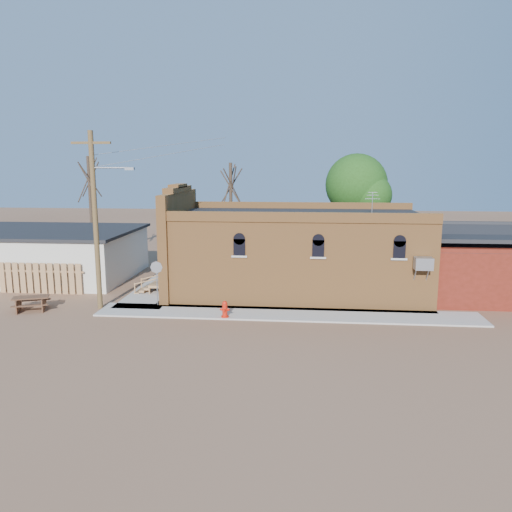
# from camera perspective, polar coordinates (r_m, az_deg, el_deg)

# --- Properties ---
(ground) EXTENTS (120.00, 120.00, 0.00)m
(ground) POSITION_cam_1_polar(r_m,az_deg,el_deg) (24.18, -0.09, -7.28)
(ground) COLOR brown
(ground) RESTS_ON ground
(sidewalk_south) EXTENTS (19.00, 2.20, 0.08)m
(sidewalk_south) POSITION_cam_1_polar(r_m,az_deg,el_deg) (24.94, 3.56, -6.65)
(sidewalk_south) COLOR #9E9991
(sidewalk_south) RESTS_ON ground
(sidewalk_west) EXTENTS (2.60, 10.00, 0.08)m
(sidewalk_west) POSITION_cam_1_polar(r_m,az_deg,el_deg) (31.02, -10.72, -3.41)
(sidewalk_west) COLOR #9E9991
(sidewalk_west) RESTS_ON ground
(brick_bar) EXTENTS (16.40, 7.97, 6.30)m
(brick_bar) POSITION_cam_1_polar(r_m,az_deg,el_deg) (28.87, 4.18, 0.38)
(brick_bar) COLOR #AA6A34
(brick_bar) RESTS_ON ground
(red_shed) EXTENTS (5.40, 6.40, 4.30)m
(red_shed) POSITION_cam_1_polar(r_m,az_deg,el_deg) (30.36, 23.12, -0.07)
(red_shed) COLOR #52180E
(red_shed) RESTS_ON ground
(wood_fence) EXTENTS (5.20, 0.10, 1.80)m
(wood_fence) POSITION_cam_1_polar(r_m,az_deg,el_deg) (31.31, -23.42, -2.36)
(wood_fence) COLOR #9B6D46
(wood_fence) RESTS_ON ground
(utility_pole) EXTENTS (3.12, 0.26, 9.00)m
(utility_pole) POSITION_cam_1_polar(r_m,az_deg,el_deg) (26.37, -17.80, 4.30)
(utility_pole) COLOR #513A20
(utility_pole) RESTS_ON ground
(tree_bare_near) EXTENTS (2.80, 2.80, 7.65)m
(tree_bare_near) POSITION_cam_1_polar(r_m,az_deg,el_deg) (36.33, -2.91, 8.19)
(tree_bare_near) COLOR #403024
(tree_bare_near) RESTS_ON ground
(tree_bare_far) EXTENTS (2.80, 2.80, 8.16)m
(tree_bare_far) POSITION_cam_1_polar(r_m,az_deg,el_deg) (40.33, -18.55, 8.46)
(tree_bare_far) COLOR #403024
(tree_bare_far) RESTS_ON ground
(tree_leafy) EXTENTS (4.40, 4.40, 8.15)m
(tree_leafy) POSITION_cam_1_polar(r_m,az_deg,el_deg) (36.67, 11.41, 7.98)
(tree_leafy) COLOR #403024
(tree_leafy) RESTS_ON ground
(fire_hydrant) EXTENTS (0.48, 0.47, 0.82)m
(fire_hydrant) POSITION_cam_1_polar(r_m,az_deg,el_deg) (24.21, -3.59, -6.08)
(fire_hydrant) COLOR red
(fire_hydrant) RESTS_ON sidewalk_south
(stop_sign) EXTENTS (0.64, 0.11, 2.35)m
(stop_sign) POSITION_cam_1_polar(r_m,az_deg,el_deg) (26.41, -11.29, -1.74)
(stop_sign) COLOR gray
(stop_sign) RESTS_ON sidewalk_south
(trash_barrel) EXTENTS (0.75, 0.75, 0.92)m
(trash_barrel) POSITION_cam_1_polar(r_m,az_deg,el_deg) (29.93, -9.30, -2.89)
(trash_barrel) COLOR navy
(trash_barrel) RESTS_ON sidewalk_west
(picnic_table) EXTENTS (2.07, 1.81, 0.72)m
(picnic_table) POSITION_cam_1_polar(r_m,az_deg,el_deg) (28.01, -24.32, -4.76)
(picnic_table) COLOR #523320
(picnic_table) RESTS_ON ground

